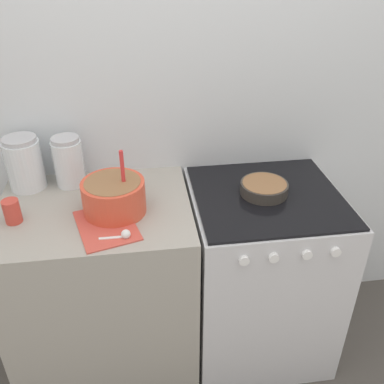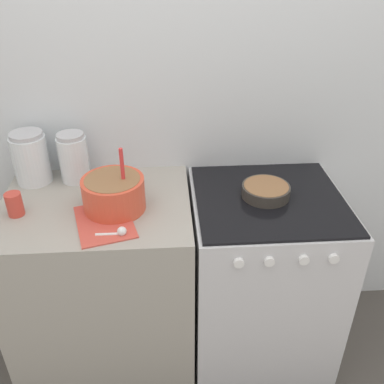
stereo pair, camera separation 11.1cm
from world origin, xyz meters
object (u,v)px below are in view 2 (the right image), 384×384
object	(u,v)px
baking_pan	(266,191)
storage_jar_middle	(74,161)
storage_jar_left	(31,161)
mixing_bowl	(114,192)
tin_can	(14,204)
stove	(261,276)

from	to	relation	value
baking_pan	storage_jar_middle	size ratio (longest dim) A/B	0.91
storage_jar_left	mixing_bowl	bearing A→B (deg)	-33.68
baking_pan	storage_jar_left	xyz separation A→B (m)	(-1.03, 0.21, 0.07)
baking_pan	tin_can	bearing A→B (deg)	-176.14
baking_pan	storage_jar_middle	world-z (taller)	storage_jar_middle
mixing_bowl	storage_jar_middle	distance (m)	0.33
baking_pan	storage_jar_middle	xyz separation A→B (m)	(-0.84, 0.21, 0.07)
stove	baking_pan	distance (m)	0.48
stove	baking_pan	world-z (taller)	baking_pan
stove	storage_jar_middle	size ratio (longest dim) A/B	3.98
storage_jar_left	storage_jar_middle	xyz separation A→B (m)	(0.19, 0.00, -0.00)
stove	baking_pan	size ratio (longest dim) A/B	4.38
mixing_bowl	baking_pan	world-z (taller)	mixing_bowl
stove	storage_jar_left	distance (m)	1.21
mixing_bowl	storage_jar_left	distance (m)	0.47
stove	storage_jar_left	xyz separation A→B (m)	(-1.05, 0.22, 0.56)
mixing_bowl	storage_jar_middle	xyz separation A→B (m)	(-0.20, 0.26, 0.02)
storage_jar_middle	tin_can	size ratio (longest dim) A/B	2.35
storage_jar_middle	storage_jar_left	bearing A→B (deg)	-180.00
stove	mixing_bowl	size ratio (longest dim) A/B	3.34
baking_pan	mixing_bowl	bearing A→B (deg)	-175.33
mixing_bowl	storage_jar_middle	bearing A→B (deg)	127.65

